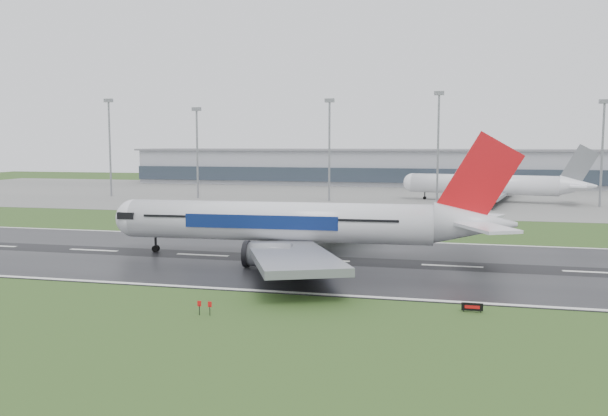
# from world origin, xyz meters

# --- Properties ---
(ground) EXTENTS (520.00, 520.00, 0.00)m
(ground) POSITION_xyz_m (0.00, 0.00, 0.00)
(ground) COLOR #284619
(ground) RESTS_ON ground
(runway) EXTENTS (400.00, 45.00, 0.10)m
(runway) POSITION_xyz_m (0.00, 0.00, 0.05)
(runway) COLOR black
(runway) RESTS_ON ground
(apron) EXTENTS (400.00, 130.00, 0.08)m
(apron) POSITION_xyz_m (0.00, 125.00, 0.04)
(apron) COLOR slate
(apron) RESTS_ON ground
(terminal) EXTENTS (240.00, 36.00, 15.00)m
(terminal) POSITION_xyz_m (0.00, 185.00, 7.50)
(terminal) COLOR gray
(terminal) RESTS_ON ground
(main_airliner) EXTENTS (67.82, 64.87, 19.20)m
(main_airliner) POSITION_xyz_m (-3.04, 2.10, 9.70)
(main_airliner) COLOR silver
(main_airliner) RESTS_ON runway
(parked_airliner) EXTENTS (68.13, 64.86, 17.34)m
(parked_airliner) POSITION_xyz_m (31.51, 108.88, 8.75)
(parked_airliner) COLOR white
(parked_airliner) RESTS_ON apron
(runway_sign) EXTENTS (2.31, 0.38, 1.04)m
(runway_sign) POSITION_xyz_m (22.21, -25.61, 0.52)
(runway_sign) COLOR black
(runway_sign) RESTS_ON ground
(floodmast_0) EXTENTS (0.64, 0.64, 32.28)m
(floodmast_0) POSITION_xyz_m (-95.31, 100.00, 16.14)
(floodmast_0) COLOR gray
(floodmast_0) RESTS_ON ground
(floodmast_1) EXTENTS (0.64, 0.64, 28.97)m
(floodmast_1) POSITION_xyz_m (-63.14, 100.00, 14.49)
(floodmast_1) COLOR gray
(floodmast_1) RESTS_ON ground
(floodmast_2) EXTENTS (0.64, 0.64, 31.10)m
(floodmast_2) POSITION_xyz_m (-18.41, 100.00, 15.55)
(floodmast_2) COLOR gray
(floodmast_2) RESTS_ON ground
(floodmast_3) EXTENTS (0.64, 0.64, 32.75)m
(floodmast_3) POSITION_xyz_m (15.15, 100.00, 16.38)
(floodmast_3) COLOR gray
(floodmast_3) RESTS_ON ground
(floodmast_4) EXTENTS (0.64, 0.64, 29.58)m
(floodmast_4) POSITION_xyz_m (61.24, 100.00, 14.79)
(floodmast_4) COLOR gray
(floodmast_4) RESTS_ON ground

